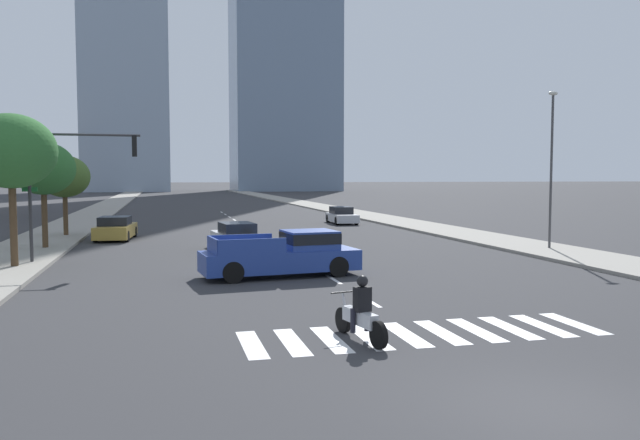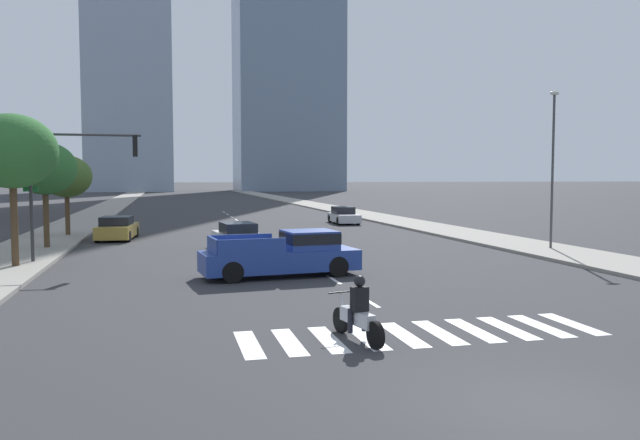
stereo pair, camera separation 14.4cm
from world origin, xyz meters
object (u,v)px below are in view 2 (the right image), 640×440
object	(u,v)px
motorcycle_lead	(358,315)
sedan_gold_1	(117,229)
sedan_white_2	(237,238)
street_tree_second	(45,169)
sedan_silver_0	(344,216)
street_tree_nearest	(12,152)
street_tree_third	(66,177)
traffic_signal_far	(73,167)
street_lamp_east	(553,158)
pickup_truck	(287,254)

from	to	relation	value
motorcycle_lead	sedan_gold_1	xyz separation A→B (m)	(-6.96, 25.08, 0.05)
motorcycle_lead	sedan_white_2	world-z (taller)	motorcycle_lead
sedan_gold_1	street_tree_second	distance (m)	6.57
sedan_silver_0	street_tree_nearest	world-z (taller)	street_tree_nearest
motorcycle_lead	street_tree_second	size ratio (longest dim) A/B	0.41
sedan_gold_1	sedan_white_2	bearing A→B (deg)	-133.93
sedan_silver_0	sedan_white_2	world-z (taller)	sedan_white_2
sedan_white_2	street_tree_second	world-z (taller)	street_tree_second
sedan_gold_1	motorcycle_lead	bearing A→B (deg)	-159.15
street_tree_third	traffic_signal_far	bearing A→B (deg)	-80.52
street_lamp_east	street_tree_nearest	world-z (taller)	street_lamp_east
street_tree_nearest	street_tree_third	world-z (taller)	street_tree_nearest
pickup_truck	traffic_signal_far	distance (m)	10.27
motorcycle_lead	street_tree_third	world-z (taller)	street_tree_third
sedan_gold_1	sedan_white_2	distance (m)	9.53
pickup_truck	traffic_signal_far	world-z (taller)	traffic_signal_far
street_lamp_east	street_tree_second	distance (m)	25.13
street_lamp_east	street_tree_second	xyz separation A→B (m)	(-24.33, 6.27, -0.53)
motorcycle_lead	pickup_truck	distance (m)	9.41
sedan_silver_0	street_tree_nearest	xyz separation A→B (m)	(-19.31, -20.37, 4.05)
sedan_gold_1	street_lamp_east	xyz separation A→B (m)	(21.30, -10.99, 3.96)
motorcycle_lead	street_tree_nearest	bearing A→B (deg)	24.19
sedan_silver_0	sedan_gold_1	bearing A→B (deg)	-59.53
street_lamp_east	sedan_silver_0	bearing A→B (deg)	104.16
pickup_truck	street_tree_nearest	size ratio (longest dim) A/B	0.99
pickup_truck	sedan_silver_0	world-z (taller)	pickup_truck
sedan_gold_1	street_tree_nearest	world-z (taller)	street_tree_nearest
motorcycle_lead	street_tree_third	xyz separation A→B (m)	(-9.98, 27.30, 3.09)
motorcycle_lead	street_tree_nearest	distance (m)	17.35
pickup_truck	sedan_white_2	bearing A→B (deg)	89.85
sedan_gold_1	street_lamp_east	world-z (taller)	street_lamp_east
sedan_silver_0	traffic_signal_far	distance (m)	25.97
street_tree_third	sedan_white_2	bearing A→B (deg)	-45.61
traffic_signal_far	motorcycle_lead	bearing A→B (deg)	-61.97
street_tree_third	sedan_gold_1	bearing A→B (deg)	-36.29
sedan_silver_0	street_tree_nearest	size ratio (longest dim) A/B	0.73
sedan_white_2	street_lamp_east	world-z (taller)	street_lamp_east
sedan_gold_1	street_tree_third	xyz separation A→B (m)	(-3.02, 2.22, 3.04)
sedan_white_2	street_tree_third	xyz separation A→B (m)	(-9.24, 9.44, 3.03)
street_lamp_east	pickup_truck	bearing A→B (deg)	-161.70
pickup_truck	motorcycle_lead	bearing A→B (deg)	-97.54
sedan_gold_1	street_tree_nearest	size ratio (longest dim) A/B	0.77
sedan_silver_0	street_lamp_east	xyz separation A→B (m)	(5.02, -19.88, 3.99)
pickup_truck	street_tree_second	distance (m)	15.30
traffic_signal_far	sedan_gold_1	bearing A→B (deg)	84.74
pickup_truck	street_tree_second	bearing A→B (deg)	126.45
street_lamp_east	street_tree_third	xyz separation A→B (m)	(-24.33, 13.21, -0.92)
sedan_white_2	street_lamp_east	size ratio (longest dim) A/B	0.63
street_lamp_east	street_tree_third	bearing A→B (deg)	151.49
motorcycle_lead	sedan_white_2	bearing A→B (deg)	-9.71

